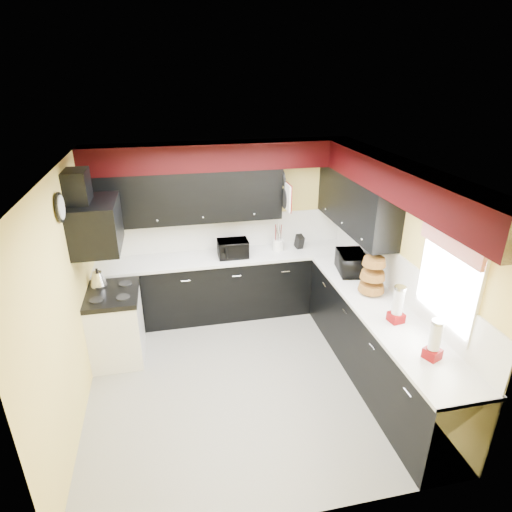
{
  "coord_description": "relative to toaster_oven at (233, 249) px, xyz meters",
  "views": [
    {
      "loc": [
        -0.74,
        -4.03,
        3.39
      ],
      "look_at": [
        0.29,
        0.8,
        1.21
      ],
      "focal_mm": 30.0,
      "sensor_mm": 36.0,
      "label": 1
    }
  ],
  "objects": [
    {
      "name": "ground",
      "position": [
        -0.1,
        -1.44,
        -1.06
      ],
      "size": [
        3.6,
        3.6,
        0.0
      ],
      "primitive_type": "plane",
      "color": "gray",
      "rests_on": "ground"
    },
    {
      "name": "wall_back",
      "position": [
        -0.1,
        0.36,
        0.19
      ],
      "size": [
        3.6,
        0.06,
        2.5
      ],
      "primitive_type": "cube",
      "color": "#E0C666",
      "rests_on": "ground"
    },
    {
      "name": "wall_right",
      "position": [
        1.7,
        -1.44,
        0.19
      ],
      "size": [
        0.06,
        3.6,
        2.5
      ],
      "primitive_type": "cube",
      "color": "#E0C666",
      "rests_on": "ground"
    },
    {
      "name": "wall_left",
      "position": [
        -1.9,
        -1.44,
        0.19
      ],
      "size": [
        0.06,
        3.6,
        2.5
      ],
      "primitive_type": "cube",
      "color": "#E0C666",
      "rests_on": "ground"
    },
    {
      "name": "ceiling",
      "position": [
        -0.1,
        -1.44,
        1.44
      ],
      "size": [
        3.6,
        3.6,
        0.06
      ],
      "primitive_type": "cube",
      "color": "white",
      "rests_on": "wall_back"
    },
    {
      "name": "cab_back",
      "position": [
        -0.1,
        0.06,
        -0.61
      ],
      "size": [
        3.6,
        0.6,
        0.9
      ],
      "primitive_type": "cube",
      "color": "black",
      "rests_on": "ground"
    },
    {
      "name": "cab_right",
      "position": [
        1.4,
        -1.74,
        -0.61
      ],
      "size": [
        0.6,
        3.0,
        0.9
      ],
      "primitive_type": "cube",
      "color": "black",
      "rests_on": "ground"
    },
    {
      "name": "counter_back",
      "position": [
        -0.1,
        0.06,
        -0.14
      ],
      "size": [
        3.62,
        0.64,
        0.04
      ],
      "primitive_type": "cube",
      "color": "white",
      "rests_on": "cab_back"
    },
    {
      "name": "counter_right",
      "position": [
        1.4,
        -1.74,
        -0.14
      ],
      "size": [
        0.64,
        3.02,
        0.04
      ],
      "primitive_type": "cube",
      "color": "white",
      "rests_on": "cab_right"
    },
    {
      "name": "splash_back",
      "position": [
        -0.1,
        0.35,
        0.13
      ],
      "size": [
        3.6,
        0.02,
        0.5
      ],
      "primitive_type": "cube",
      "color": "white",
      "rests_on": "counter_back"
    },
    {
      "name": "splash_right",
      "position": [
        1.69,
        -1.44,
        0.13
      ],
      "size": [
        0.02,
        3.6,
        0.5
      ],
      "primitive_type": "cube",
      "color": "white",
      "rests_on": "counter_right"
    },
    {
      "name": "upper_back",
      "position": [
        -0.6,
        0.18,
        0.74
      ],
      "size": [
        2.6,
        0.35,
        0.7
      ],
      "primitive_type": "cube",
      "color": "black",
      "rests_on": "wall_back"
    },
    {
      "name": "upper_right",
      "position": [
        1.53,
        -0.54,
        0.74
      ],
      "size": [
        0.35,
        1.8,
        0.7
      ],
      "primitive_type": "cube",
      "color": "black",
      "rests_on": "wall_right"
    },
    {
      "name": "soffit_back",
      "position": [
        -0.1,
        0.18,
        1.26
      ],
      "size": [
        3.6,
        0.36,
        0.35
      ],
      "primitive_type": "cube",
      "color": "black",
      "rests_on": "wall_back"
    },
    {
      "name": "soffit_right",
      "position": [
        1.52,
        -1.62,
        1.26
      ],
      "size": [
        0.36,
        3.24,
        0.35
      ],
      "primitive_type": "cube",
      "color": "black",
      "rests_on": "wall_right"
    },
    {
      "name": "stove",
      "position": [
        -1.6,
        -0.69,
        -0.63
      ],
      "size": [
        0.6,
        0.75,
        0.86
      ],
      "primitive_type": "cube",
      "color": "white",
      "rests_on": "ground"
    },
    {
      "name": "cooktop",
      "position": [
        -1.6,
        -0.69,
        -0.17
      ],
      "size": [
        0.62,
        0.77,
        0.06
      ],
      "primitive_type": "cube",
      "color": "black",
      "rests_on": "stove"
    },
    {
      "name": "hood",
      "position": [
        -1.65,
        -0.69,
        0.72
      ],
      "size": [
        0.5,
        0.78,
        0.55
      ],
      "primitive_type": "cube",
      "color": "black",
      "rests_on": "wall_left"
    },
    {
      "name": "hood_duct",
      "position": [
        -1.78,
        -0.69,
        1.14
      ],
      "size": [
        0.24,
        0.4,
        0.4
      ],
      "primitive_type": "cube",
      "color": "black",
      "rests_on": "wall_left"
    },
    {
      "name": "window",
      "position": [
        1.69,
        -2.34,
        0.49
      ],
      "size": [
        0.03,
        0.86,
        0.96
      ],
      "primitive_type": null,
      "color": "white",
      "rests_on": "wall_right"
    },
    {
      "name": "valance",
      "position": [
        1.63,
        -2.34,
        0.89
      ],
      "size": [
        0.04,
        0.88,
        0.2
      ],
      "primitive_type": "cube",
      "color": "red",
      "rests_on": "wall_right"
    },
    {
      "name": "pan_top",
      "position": [
        0.72,
        0.11,
        0.94
      ],
      "size": [
        0.03,
        0.22,
        0.4
      ],
      "primitive_type": null,
      "color": "black",
      "rests_on": "upper_back"
    },
    {
      "name": "pan_mid",
      "position": [
        0.72,
        -0.02,
        0.69
      ],
      "size": [
        0.03,
        0.28,
        0.46
      ],
      "primitive_type": null,
      "color": "black",
      "rests_on": "upper_back"
    },
    {
      "name": "pan_low",
      "position": [
        0.72,
        0.24,
        0.66
      ],
      "size": [
        0.03,
        0.24,
        0.42
      ],
      "primitive_type": null,
      "color": "black",
      "rests_on": "upper_back"
    },
    {
      "name": "cut_board",
      "position": [
        0.73,
        -0.14,
        0.74
      ],
      "size": [
        0.03,
        0.26,
        0.35
      ],
      "primitive_type": "cube",
      "color": "white",
      "rests_on": "upper_back"
    },
    {
      "name": "baskets",
      "position": [
        1.42,
        -1.39,
        0.12
      ],
      "size": [
        0.27,
        0.27,
        0.5
      ],
      "primitive_type": null,
      "color": "brown",
      "rests_on": "upper_right"
    },
    {
      "name": "clock",
      "position": [
        -1.87,
        -1.19,
        1.09
      ],
      "size": [
        0.03,
        0.3,
        0.3
      ],
      "primitive_type": null,
      "color": "black",
      "rests_on": "wall_left"
    },
    {
      "name": "deco_plate",
      "position": [
        1.67,
        -1.79,
        1.19
      ],
      "size": [
        0.03,
        0.24,
        0.24
      ],
      "primitive_type": null,
      "color": "white",
      "rests_on": "wall_right"
    },
    {
      "name": "toaster_oven",
      "position": [
        0.0,
        0.0,
        0.0
      ],
      "size": [
        0.42,
        0.35,
        0.24
      ],
      "primitive_type": "imported",
      "rotation": [
        0.0,
        0.0,
        -0.01
      ],
      "color": "black",
      "rests_on": "counter_back"
    },
    {
      "name": "microwave",
      "position": [
        1.42,
        -0.82,
        0.01
      ],
      "size": [
        0.4,
        0.53,
        0.27
      ],
      "primitive_type": "imported",
      "rotation": [
        0.0,
        0.0,
        1.41
      ],
      "color": "black",
      "rests_on": "counter_right"
    },
    {
      "name": "utensil_crock",
      "position": [
        0.68,
        0.1,
        -0.04
      ],
      "size": [
        0.17,
        0.17,
        0.17
      ],
      "primitive_type": "cylinder",
      "rotation": [
        0.0,
        0.0,
        0.08
      ],
      "color": "white",
      "rests_on": "counter_back"
    },
    {
      "name": "knife_block",
      "position": [
        1.0,
        0.1,
        -0.02
      ],
      "size": [
        0.11,
        0.14,
        0.2
      ],
      "primitive_type": "cube",
      "rotation": [
        0.0,
        0.0,
        0.15
      ],
      "color": "black",
      "rests_on": "counter_back"
    },
    {
      "name": "kettle",
      "position": [
        -1.76,
        -0.48,
        -0.05
      ],
      "size": [
        0.23,
        0.23,
        0.18
      ],
      "primitive_type": null,
      "rotation": [
        0.0,
        0.0,
        0.12
      ],
      "color": "silver",
      "rests_on": "cooktop"
    },
    {
      "name": "dispenser_a",
      "position": [
        1.4,
        -2.02,
        0.07
      ],
      "size": [
        0.16,
        0.16,
        0.38
      ],
      "primitive_type": null,
      "rotation": [
        0.0,
        0.0,
        0.16
      ],
      "color": "#5E1106",
      "rests_on": "counter_right"
    },
    {
      "name": "dispenser_b",
      "position": [
        1.41,
        -2.66,
        0.06
      ],
      "size": [
        0.18,
        0.18,
        0.37
      ],
      "primitive_type": null,
      "rotation": [
        0.0,
        0.0,
        0.4
      ],
      "color": "maroon",
      "rests_on": "counter_right"
    }
  ]
}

